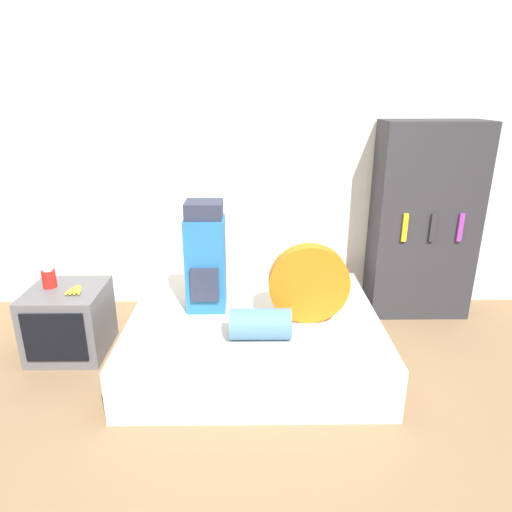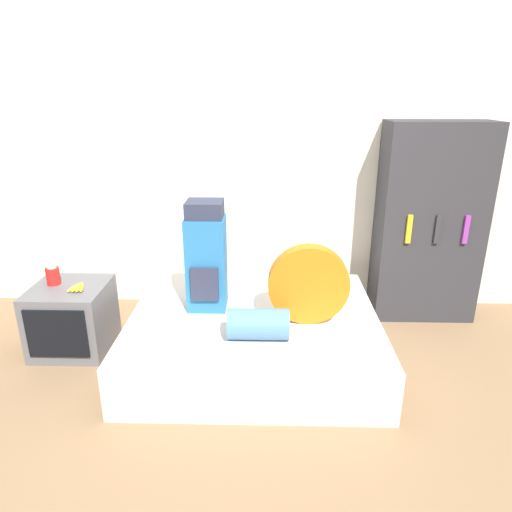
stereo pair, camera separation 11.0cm
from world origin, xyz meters
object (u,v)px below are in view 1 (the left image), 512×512
backpack (206,258)px  tent_bag (309,284)px  bookshelf (424,222)px  canister (49,278)px  television (69,321)px  sleeping_roll (260,324)px

backpack → tent_bag: size_ratio=1.45×
bookshelf → backpack: bearing=-159.9°
tent_bag → canister: (-1.93, 0.26, -0.06)m
tent_bag → television: size_ratio=1.01×
tent_bag → bookshelf: bearing=38.8°
backpack → tent_bag: bearing=-16.0°
backpack → television: backpack is taller
sleeping_roll → bookshelf: bearing=38.2°
backpack → canister: size_ratio=5.43×
television → bookshelf: 3.04m
television → bookshelf: bookshelf is taller
sleeping_roll → tent_bag: bearing=36.3°
tent_bag → sleeping_roll: 0.46m
tent_bag → bookshelf: (1.10, 0.88, 0.20)m
bookshelf → sleeping_roll: bearing=-141.8°
canister → backpack: bearing=-2.3°
backpack → sleeping_roll: size_ratio=2.02×
backpack → tent_bag: (0.74, -0.21, -0.11)m
television → bookshelf: (2.90, 0.68, 0.59)m
sleeping_roll → bookshelf: (1.44, 1.14, 0.37)m
sleeping_roll → canister: 1.67m
sleeping_roll → canister: (-1.58, 0.51, 0.12)m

